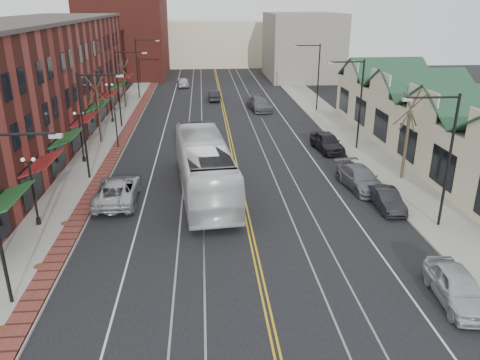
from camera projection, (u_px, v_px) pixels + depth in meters
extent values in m
plane|color=black|center=(264.00, 292.00, 22.10)|extent=(160.00, 160.00, 0.00)
cube|color=gray|center=(94.00, 162.00, 39.79)|extent=(4.00, 120.00, 0.15)
cube|color=gray|center=(369.00, 155.00, 41.58)|extent=(4.00, 120.00, 0.15)
cube|color=maroon|center=(27.00, 85.00, 43.83)|extent=(10.00, 50.00, 11.00)
cube|color=beige|center=(438.00, 129.00, 41.23)|extent=(8.00, 36.00, 4.60)
cube|color=maroon|center=(126.00, 36.00, 83.54)|extent=(14.00, 18.00, 14.00)
cube|color=beige|center=(213.00, 43.00, 99.59)|extent=(22.00, 14.00, 9.00)
cube|color=slate|center=(302.00, 46.00, 81.74)|extent=(12.00, 16.00, 11.00)
cylinder|color=black|center=(17.00, 134.00, 18.50)|extent=(3.00, 0.12, 0.12)
cube|color=#999999|center=(56.00, 136.00, 18.65)|extent=(0.50, 0.25, 0.15)
cylinder|color=black|center=(83.00, 127.00, 34.64)|extent=(0.16, 0.16, 8.00)
cylinder|color=black|center=(98.00, 75.00, 33.39)|extent=(3.00, 0.12, 0.12)
cube|color=#999999|center=(120.00, 76.00, 33.54)|extent=(0.50, 0.25, 0.15)
cylinder|color=black|center=(118.00, 89.00, 49.53)|extent=(0.16, 0.16, 8.00)
cylinder|color=black|center=(130.00, 52.00, 48.28)|extent=(3.00, 0.12, 0.12)
cube|color=#999999|center=(144.00, 53.00, 48.43)|extent=(0.50, 0.25, 0.15)
cylinder|color=black|center=(137.00, 69.00, 64.42)|extent=(0.16, 0.16, 8.00)
cylinder|color=black|center=(146.00, 40.00, 63.17)|extent=(3.00, 0.12, 0.12)
cube|color=#999999|center=(157.00, 41.00, 63.32)|extent=(0.50, 0.25, 0.15)
cylinder|color=black|center=(449.00, 162.00, 27.05)|extent=(0.16, 0.16, 8.00)
cylinder|color=black|center=(433.00, 97.00, 25.58)|extent=(3.00, 0.12, 0.12)
cube|color=#999999|center=(407.00, 100.00, 25.51)|extent=(0.50, 0.25, 0.15)
cylinder|color=black|center=(360.00, 105.00, 41.95)|extent=(0.16, 0.16, 8.00)
cylinder|color=black|center=(347.00, 62.00, 40.47)|extent=(3.00, 0.12, 0.12)
cube|color=#999999|center=(330.00, 63.00, 40.40)|extent=(0.50, 0.25, 0.15)
cylinder|color=black|center=(318.00, 78.00, 56.84)|extent=(0.16, 0.16, 8.00)
cylinder|color=black|center=(308.00, 46.00, 55.36)|extent=(3.00, 0.12, 0.12)
cube|color=#999999|center=(295.00, 46.00, 55.29)|extent=(0.50, 0.25, 0.15)
cylinder|color=black|center=(39.00, 221.00, 28.46)|extent=(0.28, 0.28, 0.40)
cylinder|color=black|center=(34.00, 194.00, 27.82)|extent=(0.14, 0.14, 4.00)
cube|color=black|center=(28.00, 162.00, 27.10)|extent=(0.60, 0.06, 0.06)
sphere|color=white|center=(23.00, 160.00, 27.02)|extent=(0.24, 0.24, 0.24)
sphere|color=white|center=(33.00, 159.00, 27.07)|extent=(0.24, 0.24, 0.24)
cylinder|color=black|center=(84.00, 159.00, 39.63)|extent=(0.28, 0.28, 0.40)
cylinder|color=black|center=(81.00, 139.00, 38.98)|extent=(0.14, 0.14, 4.00)
cube|color=black|center=(78.00, 115.00, 38.27)|extent=(0.60, 0.06, 0.06)
sphere|color=white|center=(74.00, 113.00, 38.19)|extent=(0.24, 0.24, 0.24)
sphere|color=white|center=(82.00, 113.00, 38.24)|extent=(0.24, 0.24, 0.24)
cylinder|color=black|center=(113.00, 120.00, 52.66)|extent=(0.28, 0.28, 0.40)
cylinder|color=black|center=(111.00, 104.00, 52.01)|extent=(0.14, 0.14, 4.00)
cube|color=black|center=(109.00, 86.00, 51.30)|extent=(0.60, 0.06, 0.06)
sphere|color=white|center=(106.00, 85.00, 51.22)|extent=(0.24, 0.24, 0.24)
sphere|color=white|center=(112.00, 85.00, 51.26)|extent=(0.24, 0.24, 0.24)
cylinder|color=#382B21|center=(99.00, 117.00, 44.43)|extent=(0.24, 0.24, 4.90)
cylinder|color=#382B21|center=(96.00, 90.00, 43.51)|extent=(0.58, 1.37, 2.90)
cylinder|color=#382B21|center=(96.00, 90.00, 43.51)|extent=(1.60, 0.66, 2.78)
cylinder|color=#382B21|center=(96.00, 90.00, 43.51)|extent=(0.53, 1.23, 2.96)
cylinder|color=#382B21|center=(96.00, 90.00, 43.51)|extent=(1.69, 1.03, 2.64)
cylinder|color=#382B21|center=(96.00, 90.00, 43.51)|extent=(1.78, 1.29, 2.48)
cylinder|color=#382B21|center=(124.00, 89.00, 59.38)|extent=(0.24, 0.24, 4.55)
cylinder|color=#382B21|center=(123.00, 70.00, 58.53)|extent=(0.55, 1.28, 2.69)
cylinder|color=#382B21|center=(123.00, 70.00, 58.53)|extent=(1.49, 0.62, 2.58)
cylinder|color=#382B21|center=(123.00, 70.00, 58.53)|extent=(0.50, 1.15, 2.75)
cylinder|color=#382B21|center=(123.00, 70.00, 58.53)|extent=(1.57, 0.97, 2.45)
cylinder|color=#382B21|center=(123.00, 70.00, 58.53)|extent=(1.66, 1.20, 2.30)
cylinder|color=#382B21|center=(406.00, 145.00, 35.07)|extent=(0.24, 0.24, 5.25)
cylinder|color=#382B21|center=(410.00, 109.00, 34.09)|extent=(0.61, 1.46, 3.10)
cylinder|color=#382B21|center=(410.00, 109.00, 34.09)|extent=(1.70, 0.70, 2.97)
cylinder|color=#382B21|center=(410.00, 109.00, 34.09)|extent=(0.56, 1.31, 3.17)
cylinder|color=#382B21|center=(410.00, 109.00, 34.09)|extent=(1.80, 1.10, 2.82)
cylinder|color=#382B21|center=(410.00, 109.00, 34.09)|extent=(1.90, 1.37, 2.65)
cylinder|color=#592D19|center=(1.00, 330.00, 19.34)|extent=(0.60, 0.60, 0.02)
cylinder|color=#592D19|center=(40.00, 266.00, 24.00)|extent=(0.60, 0.60, 0.02)
cylinder|color=#592D19|center=(66.00, 223.00, 28.65)|extent=(0.60, 0.60, 0.02)
cylinder|color=black|center=(117.00, 130.00, 43.01)|extent=(0.12, 0.12, 3.20)
imported|color=black|center=(115.00, 112.00, 42.39)|extent=(0.18, 0.15, 0.90)
imported|color=white|center=(204.00, 167.00, 33.01)|extent=(4.60, 14.26, 3.90)
imported|color=#ACB0B3|center=(117.00, 190.00, 31.81)|extent=(2.92, 6.09, 1.68)
imported|color=#BABDC2|center=(457.00, 287.00, 21.17)|extent=(2.19, 4.68, 1.55)
imported|color=black|center=(387.00, 199.00, 30.81)|extent=(1.43, 4.04, 1.33)
imported|color=slate|center=(360.00, 178.00, 34.17)|extent=(2.88, 5.58, 1.55)
imported|color=black|center=(327.00, 142.00, 42.73)|extent=(2.57, 5.14, 1.68)
imported|color=black|center=(214.00, 96.00, 64.38)|extent=(1.61, 4.34, 1.42)
imported|color=#58575E|center=(259.00, 104.00, 58.67)|extent=(3.03, 5.94, 1.65)
imported|color=#B7B9BE|center=(183.00, 82.00, 74.63)|extent=(2.19, 4.61, 1.52)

